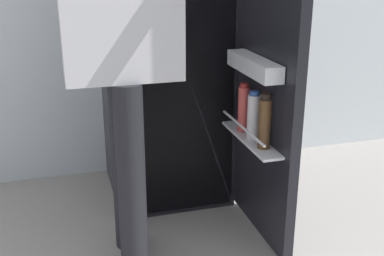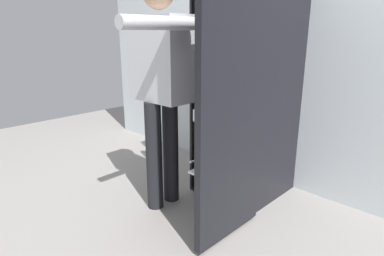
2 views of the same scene
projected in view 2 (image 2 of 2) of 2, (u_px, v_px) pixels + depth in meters
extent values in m
plane|color=gray|center=(196.00, 214.00, 2.41)|extent=(6.88, 6.88, 0.00)
cube|color=silver|center=(276.00, 25.00, 2.68)|extent=(4.40, 0.10, 2.69)
cube|color=black|center=(247.00, 87.00, 2.55)|extent=(0.62, 0.65, 1.76)
cube|color=white|center=(221.00, 92.00, 2.33)|extent=(0.58, 0.01, 1.72)
cube|color=white|center=(225.00, 92.00, 2.37)|extent=(0.54, 0.09, 0.01)
cube|color=black|center=(232.00, 105.00, 1.90)|extent=(0.05, 0.59, 1.71)
cube|color=white|center=(221.00, 162.00, 2.06)|extent=(0.10, 0.50, 0.01)
cylinder|color=silver|center=(216.00, 152.00, 2.07)|extent=(0.01, 0.48, 0.01)
cube|color=white|center=(223.00, 110.00, 1.96)|extent=(0.09, 0.43, 0.07)
cylinder|color=brown|center=(209.00, 151.00, 1.94)|extent=(0.05, 0.05, 0.22)
cylinder|color=black|center=(209.00, 131.00, 1.90)|extent=(0.04, 0.04, 0.03)
cylinder|color=white|center=(222.00, 147.00, 2.02)|extent=(0.06, 0.06, 0.20)
cylinder|color=#335BB2|center=(222.00, 130.00, 1.99)|extent=(0.04, 0.04, 0.02)
cylinder|color=#DB4C47|center=(232.00, 142.00, 2.10)|extent=(0.05, 0.05, 0.21)
cylinder|color=#B22D28|center=(233.00, 125.00, 2.06)|extent=(0.04, 0.04, 0.02)
cylinder|color=red|center=(229.00, 85.00, 2.33)|extent=(0.09, 0.09, 0.09)
cylinder|color=black|center=(171.00, 151.00, 2.52)|extent=(0.12, 0.12, 0.82)
cylinder|color=black|center=(154.00, 156.00, 2.40)|extent=(0.12, 0.12, 0.82)
cube|color=silver|center=(160.00, 59.00, 2.26)|extent=(0.46, 0.22, 0.58)
cylinder|color=silver|center=(183.00, 60.00, 2.43)|extent=(0.08, 0.08, 0.55)
cylinder|color=silver|center=(160.00, 23.00, 1.85)|extent=(0.08, 0.55, 0.08)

